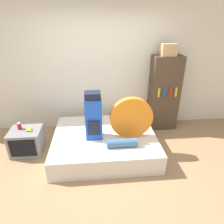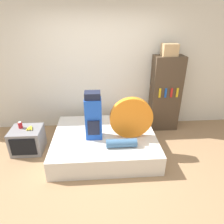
{
  "view_description": "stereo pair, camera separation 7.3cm",
  "coord_description": "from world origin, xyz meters",
  "px_view_note": "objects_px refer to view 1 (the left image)",
  "views": [
    {
      "loc": [
        -0.14,
        -2.45,
        2.33
      ],
      "look_at": [
        0.16,
        0.69,
        0.8
      ],
      "focal_mm": 32.0,
      "sensor_mm": 36.0,
      "label": 1
    },
    {
      "loc": [
        -0.07,
        -2.45,
        2.33
      ],
      "look_at": [
        0.16,
        0.69,
        0.8
      ],
      "focal_mm": 32.0,
      "sensor_mm": 36.0,
      "label": 2
    }
  ],
  "objects_px": {
    "tent_bag": "(131,118)",
    "bookshelf": "(164,94)",
    "television": "(27,141)",
    "canister": "(19,126)",
    "cardboard_box": "(168,50)",
    "sleeping_roll": "(122,143)",
    "backpack": "(93,117)"
  },
  "relations": [
    {
      "from": "television",
      "to": "bookshelf",
      "type": "bearing_deg",
      "value": 14.27
    },
    {
      "from": "bookshelf",
      "to": "cardboard_box",
      "type": "height_order",
      "value": "cardboard_box"
    },
    {
      "from": "tent_bag",
      "to": "television",
      "type": "xyz_separation_m",
      "value": [
        -1.91,
        0.19,
        -0.5
      ]
    },
    {
      "from": "television",
      "to": "canister",
      "type": "relative_size",
      "value": 4.42
    },
    {
      "from": "cardboard_box",
      "to": "backpack",
      "type": "bearing_deg",
      "value": -150.86
    },
    {
      "from": "canister",
      "to": "cardboard_box",
      "type": "height_order",
      "value": "cardboard_box"
    },
    {
      "from": "backpack",
      "to": "canister",
      "type": "distance_m",
      "value": 1.39
    },
    {
      "from": "tent_bag",
      "to": "sleeping_roll",
      "type": "distance_m",
      "value": 0.47
    },
    {
      "from": "backpack",
      "to": "bookshelf",
      "type": "bearing_deg",
      "value": 29.56
    },
    {
      "from": "tent_bag",
      "to": "canister",
      "type": "distance_m",
      "value": 2.03
    },
    {
      "from": "bookshelf",
      "to": "cardboard_box",
      "type": "xyz_separation_m",
      "value": [
        -0.03,
        -0.03,
        0.92
      ]
    },
    {
      "from": "tent_bag",
      "to": "bookshelf",
      "type": "height_order",
      "value": "bookshelf"
    },
    {
      "from": "backpack",
      "to": "canister",
      "type": "xyz_separation_m",
      "value": [
        -1.35,
        0.22,
        -0.25
      ]
    },
    {
      "from": "cardboard_box",
      "to": "sleeping_roll",
      "type": "bearing_deg",
      "value": -131.69
    },
    {
      "from": "tent_bag",
      "to": "sleeping_roll",
      "type": "height_order",
      "value": "tent_bag"
    },
    {
      "from": "sleeping_roll",
      "to": "canister",
      "type": "height_order",
      "value": "canister"
    },
    {
      "from": "tent_bag",
      "to": "television",
      "type": "height_order",
      "value": "tent_bag"
    },
    {
      "from": "sleeping_roll",
      "to": "television",
      "type": "bearing_deg",
      "value": 163.83
    },
    {
      "from": "canister",
      "to": "tent_bag",
      "type": "bearing_deg",
      "value": -7.3
    },
    {
      "from": "television",
      "to": "canister",
      "type": "distance_m",
      "value": 0.31
    },
    {
      "from": "sleeping_roll",
      "to": "cardboard_box",
      "type": "relative_size",
      "value": 1.74
    },
    {
      "from": "backpack",
      "to": "tent_bag",
      "type": "xyz_separation_m",
      "value": [
        0.65,
        -0.03,
        -0.04
      ]
    },
    {
      "from": "television",
      "to": "sleeping_roll",
      "type": "bearing_deg",
      "value": -16.17
    },
    {
      "from": "tent_bag",
      "to": "television",
      "type": "bearing_deg",
      "value": 174.21
    },
    {
      "from": "television",
      "to": "cardboard_box",
      "type": "xyz_separation_m",
      "value": [
        2.75,
        0.68,
        1.5
      ]
    },
    {
      "from": "bookshelf",
      "to": "sleeping_roll",
      "type": "bearing_deg",
      "value": -131.76
    },
    {
      "from": "tent_bag",
      "to": "canister",
      "type": "bearing_deg",
      "value": 172.7
    },
    {
      "from": "canister",
      "to": "bookshelf",
      "type": "relative_size",
      "value": 0.08
    },
    {
      "from": "television",
      "to": "canister",
      "type": "bearing_deg",
      "value": 147.08
    },
    {
      "from": "television",
      "to": "tent_bag",
      "type": "bearing_deg",
      "value": -5.79
    },
    {
      "from": "tent_bag",
      "to": "cardboard_box",
      "type": "bearing_deg",
      "value": 45.79
    },
    {
      "from": "canister",
      "to": "bookshelf",
      "type": "xyz_separation_m",
      "value": [
        2.88,
        0.64,
        0.29
      ]
    }
  ]
}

